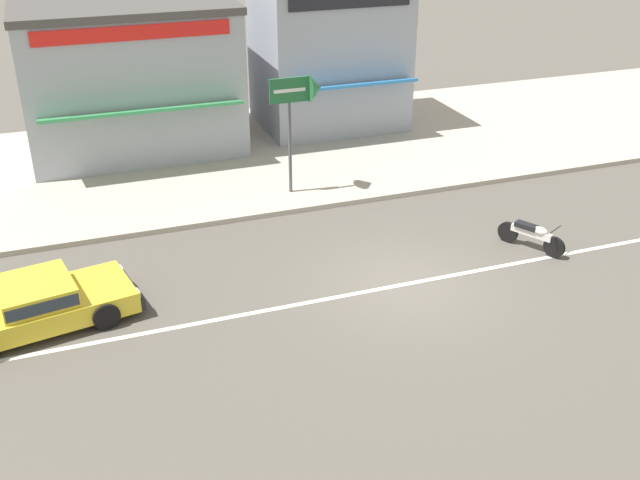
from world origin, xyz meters
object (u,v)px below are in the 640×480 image
Objects in this scene: sedan_yellow_0 at (37,304)px; shopfront_corner_warung at (329,53)px; arrow_signboard at (308,94)px; motorcycle_0 at (532,235)px; shopfront_far_kios at (130,76)px.

sedan_yellow_0 is 0.84× the size of shopfront_corner_warung.
sedan_yellow_0 is 9.61m from arrow_signboard.
motorcycle_0 is 7.39m from arrow_signboard.
shopfront_corner_warung is (-1.41, 11.33, 2.39)m from motorcycle_0.
arrow_signboard is (-4.25, 5.42, 2.70)m from motorcycle_0.
sedan_yellow_0 is 0.64× the size of shopfront_far_kios.
shopfront_corner_warung reaches higher than motorcycle_0.
sedan_yellow_0 is at bearing -134.89° from shopfront_corner_warung.
shopfront_far_kios is at bearing 71.67° from sedan_yellow_0.
shopfront_corner_warung reaches higher than arrow_signboard.
arrow_signboard reaches higher than sedan_yellow_0.
shopfront_corner_warung is at bearing 45.11° from sedan_yellow_0.
motorcycle_0 is at bearing -2.67° from sedan_yellow_0.
shopfront_corner_warung reaches higher than sedan_yellow_0.
motorcycle_0 is (12.13, -0.57, -0.11)m from sedan_yellow_0.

